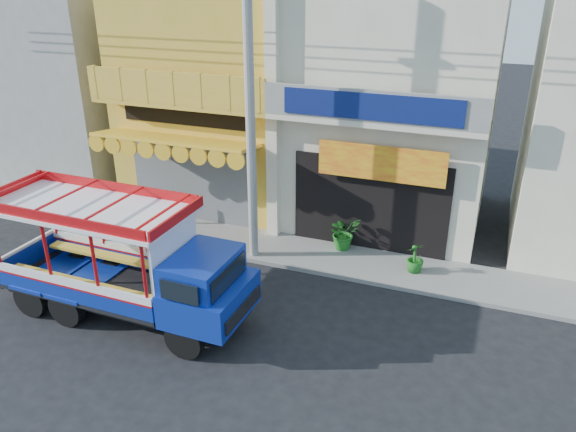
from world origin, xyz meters
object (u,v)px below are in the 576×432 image
object	(u,v)px
green_sign	(171,212)
potted_plant_a	(344,233)
potted_plant_c	(415,258)
utility_pole	(255,87)
songthaew_truck	(137,266)

from	to	relation	value
green_sign	potted_plant_a	world-z (taller)	potted_plant_a
green_sign	potted_plant_c	bearing A→B (deg)	-2.44
green_sign	potted_plant_a	xyz separation A→B (m)	(5.77, 0.33, 0.10)
potted_plant_c	green_sign	bearing A→B (deg)	-51.42
utility_pole	green_sign	distance (m)	5.84
utility_pole	potted_plant_a	distance (m)	5.10
potted_plant_c	utility_pole	bearing A→B (deg)	-40.24
songthaew_truck	potted_plant_a	bearing A→B (deg)	55.41
songthaew_truck	green_sign	size ratio (longest dim) A/B	6.67
green_sign	potted_plant_c	world-z (taller)	green_sign
songthaew_truck	green_sign	bearing A→B (deg)	114.26
utility_pole	green_sign	size ratio (longest dim) A/B	28.56
green_sign	utility_pole	bearing A→B (deg)	-15.94
utility_pole	potted_plant_a	bearing A→B (deg)	31.55
green_sign	potted_plant_a	distance (m)	5.78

